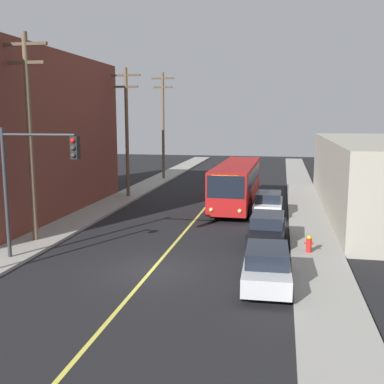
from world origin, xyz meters
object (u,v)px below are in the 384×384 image
traffic_signal_left_corner (35,169)px  parked_car_black (267,228)px  utility_pole_mid (127,127)px  fire_hydrant (309,244)px  parked_car_white (268,204)px  utility_pole_near (30,129)px  parked_car_silver (267,266)px  utility_pole_far (163,121)px  city_bus (237,182)px

traffic_signal_left_corner → parked_car_black: bearing=26.4°
utility_pole_mid → fire_hydrant: bearing=-44.7°
parked_car_black → parked_car_white: (-0.17, 7.05, 0.00)m
utility_pole_near → utility_pole_mid: bearing=88.5°
parked_car_white → parked_car_silver: bearing=-88.5°
utility_pole_near → utility_pole_far: 25.42m
utility_pole_near → fire_hydrant: utility_pole_near is taller
utility_pole_far → utility_pole_near: bearing=-91.0°
parked_car_black → utility_pole_far: (-11.70, 23.38, 5.32)m
city_bus → utility_pole_far: size_ratio=1.11×
parked_car_silver → utility_pole_near: utility_pole_near is taller
parked_car_white → utility_pole_near: bearing=-142.8°
parked_car_white → fire_hydrant: (2.22, -8.68, -0.26)m
utility_pole_far → traffic_signal_left_corner: utility_pole_far is taller
utility_pole_near → parked_car_silver: bearing=-19.0°
fire_hydrant → parked_car_black: bearing=141.5°
utility_pole_near → utility_pole_far: bearing=89.0°
city_bus → utility_pole_far: utility_pole_far is taller
utility_pole_far → fire_hydrant: size_ratio=13.09×
utility_pole_far → fire_hydrant: utility_pole_far is taller
parked_car_white → traffic_signal_left_corner: (-10.04, -12.12, 3.46)m
parked_car_silver → utility_pole_far: size_ratio=0.40×
utility_pole_near → fire_hydrant: size_ratio=12.71×
parked_car_white → fire_hydrant: 8.97m
utility_pole_far → fire_hydrant: bearing=-61.2°
parked_car_silver → utility_pole_far: 32.38m
parked_car_black → parked_car_white: 7.05m
parked_car_white → traffic_signal_left_corner: 16.12m
parked_car_silver → parked_car_white: (-0.36, 13.33, 0.00)m
utility_pole_mid → parked_car_black: bearing=-45.7°
parked_car_silver → city_bus: bearing=99.7°
utility_pole_far → city_bus: bearing=-55.8°
city_bus → parked_car_black: 10.37m
utility_pole_mid → utility_pole_far: utility_pole_far is taller
traffic_signal_left_corner → utility_pole_mid: bearing=95.3°
parked_car_black → traffic_signal_left_corner: (-10.21, -5.07, 3.46)m
utility_pole_near → traffic_signal_left_corner: bearing=-57.4°
traffic_signal_left_corner → utility_pole_far: bearing=93.0°
city_bus → parked_car_white: (2.43, -2.94, -0.98)m
parked_car_white → utility_pole_near: 15.90m
traffic_signal_left_corner → fire_hydrant: size_ratio=7.14×
parked_car_silver → utility_pole_mid: bearing=123.1°
traffic_signal_left_corner → fire_hydrant: 13.27m
utility_pole_near → utility_pole_mid: 14.10m
utility_pole_far → parked_car_black: bearing=-63.4°
parked_car_white → utility_pole_mid: size_ratio=0.43×
city_bus → utility_pole_mid: utility_pole_mid is taller
parked_car_black → traffic_signal_left_corner: bearing=-153.6°
parked_car_white → utility_pole_mid: utility_pole_mid is taller
utility_pole_near → utility_pole_far: (0.45, 25.41, 0.16)m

